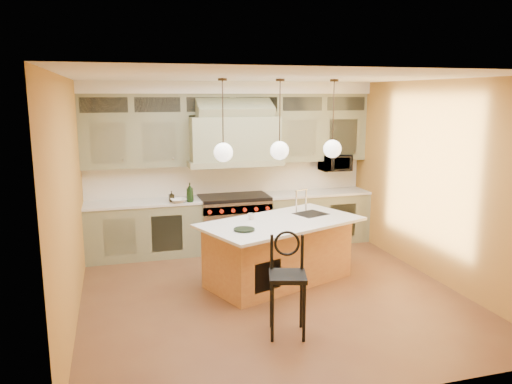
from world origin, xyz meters
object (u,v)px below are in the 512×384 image
object	(u,v)px
counter_stool	(287,278)
microwave	(335,163)
kitchen_island	(279,250)
range	(234,222)

from	to	relation	value
counter_stool	microwave	world-z (taller)	microwave
kitchen_island	counter_stool	bearing A→B (deg)	-126.50
counter_stool	range	bearing A→B (deg)	103.10
range	microwave	distance (m)	2.18
kitchen_island	microwave	bearing A→B (deg)	25.75
kitchen_island	microwave	world-z (taller)	microwave
kitchen_island	microwave	size ratio (longest dim) A/B	4.72
kitchen_island	microwave	distance (m)	2.67
range	kitchen_island	world-z (taller)	kitchen_island
counter_stool	microwave	size ratio (longest dim) A/B	2.16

